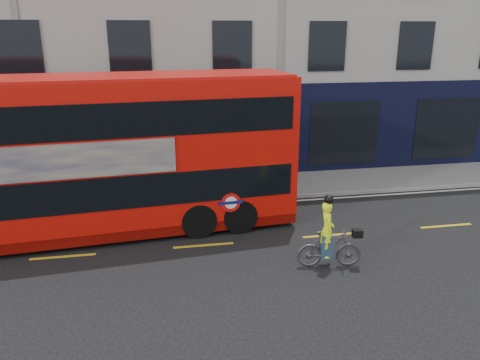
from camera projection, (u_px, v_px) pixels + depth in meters
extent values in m
plane|color=black|center=(350.00, 257.00, 13.24)|extent=(120.00, 120.00, 0.00)
cube|color=slate|center=(286.00, 184.00, 19.31)|extent=(60.00, 3.00, 0.12)
cube|color=gray|center=(297.00, 196.00, 17.90)|extent=(60.00, 0.12, 0.13)
cube|color=#A19E98|center=(255.00, 1.00, 23.13)|extent=(50.00, 10.00, 15.00)
cube|color=black|center=(278.00, 131.00, 20.10)|extent=(50.00, 0.08, 4.00)
cube|color=silver|center=(300.00, 200.00, 17.64)|extent=(58.00, 0.10, 0.01)
cube|color=red|center=(97.00, 151.00, 14.14)|extent=(12.22, 3.77, 4.32)
cube|color=#640704|center=(104.00, 222.00, 14.85)|extent=(12.21, 3.72, 0.33)
cube|color=black|center=(100.00, 181.00, 14.43)|extent=(11.74, 3.77, 0.98)
cube|color=black|center=(93.00, 114.00, 13.80)|extent=(11.74, 3.77, 0.98)
cube|color=#A6110B|center=(90.00, 77.00, 13.48)|extent=(11.97, 3.64, 0.09)
cube|color=black|center=(283.00, 166.00, 15.97)|extent=(0.25, 2.45, 0.98)
cube|color=black|center=(285.00, 106.00, 15.34)|extent=(0.25, 2.45, 0.98)
cube|color=tan|center=(53.00, 163.00, 12.55)|extent=(6.54, 0.61, 0.98)
cylinder|color=red|center=(231.00, 203.00, 14.31)|extent=(0.61, 0.07, 0.61)
cylinder|color=white|center=(231.00, 203.00, 14.31)|extent=(0.39, 0.05, 0.39)
cube|color=#0C1459|center=(231.00, 203.00, 14.30)|extent=(0.76, 0.09, 0.10)
cylinder|color=black|center=(230.00, 203.00, 15.84)|extent=(1.33, 2.87, 1.09)
cylinder|color=black|center=(192.00, 207.00, 15.51)|extent=(1.33, 2.87, 1.09)
imported|color=#434548|center=(329.00, 249.00, 12.56)|extent=(1.79, 0.72, 1.04)
imported|color=#D4F014|center=(327.00, 229.00, 12.38)|extent=(0.44, 0.60, 1.53)
cube|color=black|center=(357.00, 233.00, 12.46)|extent=(0.29, 0.24, 0.21)
cube|color=navy|center=(326.00, 246.00, 12.53)|extent=(0.33, 0.40, 0.67)
sphere|color=black|center=(329.00, 199.00, 12.12)|extent=(0.25, 0.25, 0.25)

